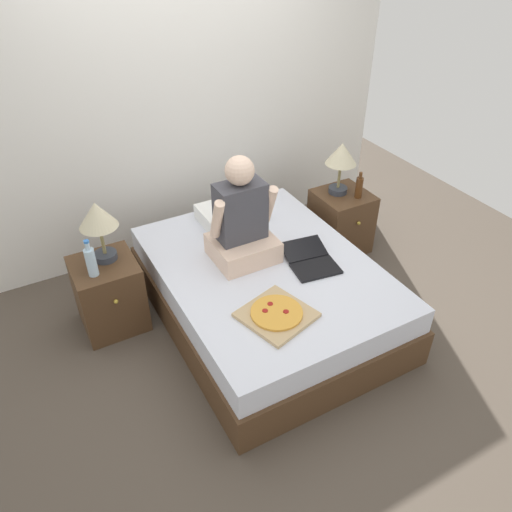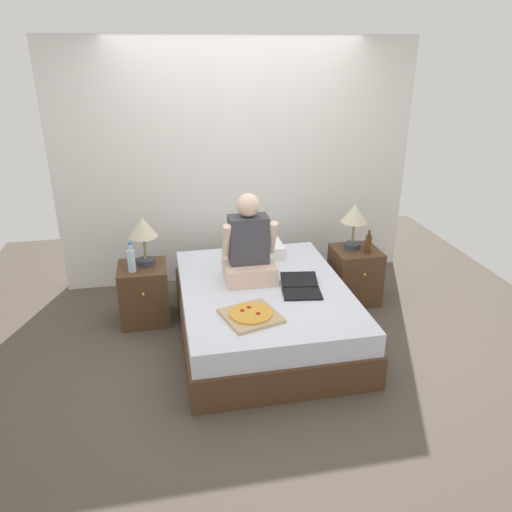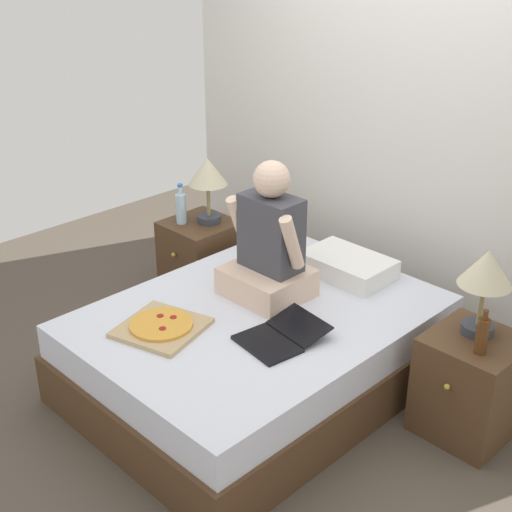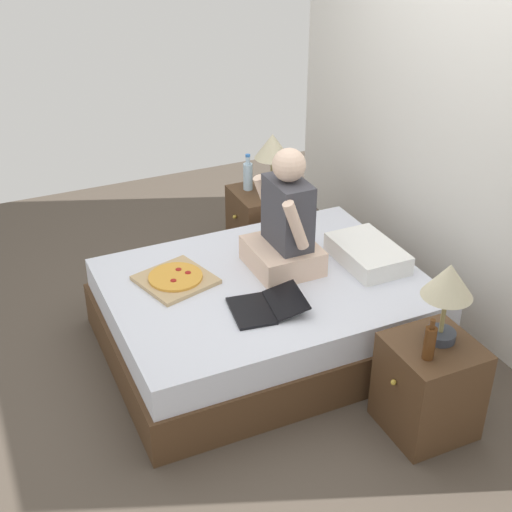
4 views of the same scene
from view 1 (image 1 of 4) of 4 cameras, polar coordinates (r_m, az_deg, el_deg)
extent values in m
plane|color=#4C4238|center=(3.86, 1.10, -6.70)|extent=(5.71, 5.71, 0.00)
cube|color=silver|center=(4.27, -7.95, 16.91)|extent=(3.71, 0.12, 2.50)
cube|color=#4C331E|center=(3.77, 1.13, -5.11)|extent=(1.45, 1.93, 0.28)
cube|color=silver|center=(3.62, 1.17, -2.27)|extent=(1.41, 1.87, 0.19)
cube|color=#4C331E|center=(3.78, -16.42, -4.21)|extent=(0.44, 0.44, 0.55)
sphere|color=gold|center=(3.53, -15.71, -5.03)|extent=(0.03, 0.03, 0.03)
cylinder|color=#333842|center=(3.64, -16.81, 0.03)|extent=(0.16, 0.16, 0.05)
cylinder|color=olive|center=(3.57, -17.17, 1.78)|extent=(0.02, 0.02, 0.22)
cone|color=beige|center=(3.47, -17.75, 4.52)|extent=(0.26, 0.26, 0.18)
cylinder|color=silver|center=(3.47, -18.31, -0.70)|extent=(0.07, 0.07, 0.20)
cylinder|color=silver|center=(3.40, -18.72, 1.06)|extent=(0.03, 0.03, 0.06)
cylinder|color=blue|center=(3.38, -18.83, 1.57)|extent=(0.04, 0.04, 0.02)
cube|color=#4C331E|center=(4.49, 9.65, 3.94)|extent=(0.44, 0.44, 0.55)
sphere|color=gold|center=(4.29, 11.67, 3.70)|extent=(0.03, 0.03, 0.03)
cylinder|color=#333842|center=(4.36, 9.33, 7.48)|extent=(0.16, 0.16, 0.05)
cylinder|color=olive|center=(4.30, 9.50, 9.06)|extent=(0.02, 0.02, 0.22)
cone|color=beige|center=(4.22, 9.77, 11.48)|extent=(0.26, 0.26, 0.18)
cylinder|color=#512D14|center=(4.29, 11.69, 7.65)|extent=(0.06, 0.06, 0.18)
cylinder|color=#512D14|center=(4.24, 11.87, 9.02)|extent=(0.03, 0.03, 0.05)
cube|color=white|center=(4.06, -2.78, 5.01)|extent=(0.52, 0.34, 0.12)
cube|color=beige|center=(3.59, -1.48, 0.93)|extent=(0.44, 0.40, 0.16)
cube|color=#3F3F47|center=(3.46, -1.79, 5.12)|extent=(0.34, 0.20, 0.42)
sphere|color=beige|center=(3.31, -1.89, 9.74)|extent=(0.20, 0.20, 0.20)
cylinder|color=beige|center=(3.34, -4.46, 4.19)|extent=(0.07, 0.18, 0.32)
cylinder|color=beige|center=(3.49, 1.51, 5.86)|extent=(0.07, 0.18, 0.32)
cube|color=black|center=(3.54, 6.86, -1.44)|extent=(0.35, 0.26, 0.02)
cube|color=black|center=(3.66, 5.47, 0.83)|extent=(0.34, 0.24, 0.06)
cube|color=tan|center=(3.14, 2.36, -6.74)|extent=(0.50, 0.50, 0.02)
cylinder|color=gold|center=(3.13, 2.37, -6.46)|extent=(0.33, 0.33, 0.02)
cylinder|color=maroon|center=(3.12, 1.05, -6.26)|extent=(0.04, 0.04, 0.00)
cylinder|color=maroon|center=(3.12, 3.45, -6.35)|extent=(0.04, 0.04, 0.00)
cylinder|color=maroon|center=(3.17, 1.63, -5.48)|extent=(0.04, 0.04, 0.00)
camera|label=2|loc=(1.47, 116.32, -27.30)|focal=35.00mm
camera|label=3|loc=(3.82, 63.18, 14.38)|focal=50.00mm
camera|label=4|loc=(4.84, 57.30, 23.19)|focal=50.00mm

